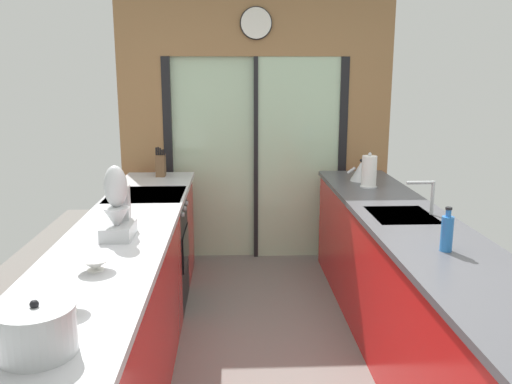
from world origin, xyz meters
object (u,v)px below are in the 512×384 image
(soap_bottle_far, at_px, (447,233))
(knife_block, at_px, (161,165))
(stand_mixer, at_px, (117,210))
(mixing_bowl_far, at_px, (95,264))
(kettle, at_px, (361,171))
(stock_pot, at_px, (37,330))
(paper_towel_roll, at_px, (369,172))
(oven_range, at_px, (149,251))
(mixing_bowl_near, at_px, (67,304))

(soap_bottle_far, bearing_deg, knife_block, 128.98)
(stand_mixer, bearing_deg, mixing_bowl_far, -90.00)
(kettle, bearing_deg, stock_pot, -121.86)
(stand_mixer, relative_size, stock_pot, 1.60)
(stock_pot, height_order, soap_bottle_far, soap_bottle_far)
(paper_towel_roll, bearing_deg, mixing_bowl_far, -134.25)
(kettle, bearing_deg, oven_range, -165.84)
(stock_pot, xyz_separation_m, soap_bottle_far, (1.78, 0.97, 0.02))
(stand_mixer, distance_m, soap_bottle_far, 1.81)
(mixing_bowl_near, height_order, mixing_bowl_far, mixing_bowl_far)
(mixing_bowl_far, height_order, knife_block, knife_block)
(mixing_bowl_far, height_order, soap_bottle_far, soap_bottle_far)
(mixing_bowl_near, relative_size, stand_mixer, 0.40)
(stock_pot, relative_size, kettle, 0.98)
(stock_pot, bearing_deg, oven_range, 90.44)
(mixing_bowl_near, bearing_deg, kettle, 55.09)
(mixing_bowl_near, xyz_separation_m, paper_towel_roll, (1.78, 2.28, 0.10))
(stock_pot, distance_m, soap_bottle_far, 2.03)
(soap_bottle_far, bearing_deg, mixing_bowl_far, -173.29)
(oven_range, relative_size, stand_mixer, 2.19)
(oven_range, height_order, stock_pot, stock_pot)
(oven_range, height_order, stand_mixer, stand_mixer)
(mixing_bowl_far, distance_m, stock_pot, 0.77)
(stand_mixer, height_order, soap_bottle_far, stand_mixer)
(knife_block, distance_m, stand_mixer, 1.88)
(soap_bottle_far, bearing_deg, stand_mixer, 169.65)
(stand_mixer, height_order, paper_towel_roll, stand_mixer)
(mixing_bowl_far, height_order, paper_towel_roll, paper_towel_roll)
(knife_block, height_order, soap_bottle_far, knife_block)
(mixing_bowl_far, bearing_deg, stand_mixer, 90.00)
(kettle, relative_size, soap_bottle_far, 1.12)
(oven_range, distance_m, stand_mixer, 1.28)
(mixing_bowl_near, distance_m, paper_towel_roll, 2.89)
(stock_pot, bearing_deg, paper_towel_roll, 55.51)
(oven_range, distance_m, stock_pot, 2.47)
(oven_range, bearing_deg, kettle, 14.16)
(soap_bottle_far, xyz_separation_m, paper_towel_roll, (-0.00, 1.62, 0.03))
(stock_pot, bearing_deg, mixing_bowl_near, 90.00)
(oven_range, xyz_separation_m, knife_block, (0.02, 0.76, 0.57))
(knife_block, distance_m, stock_pot, 3.17)
(knife_block, bearing_deg, mixing_bowl_far, -90.00)
(mixing_bowl_far, xyz_separation_m, stand_mixer, (0.00, 0.53, 0.13))
(stand_mixer, relative_size, soap_bottle_far, 1.76)
(paper_towel_roll, bearing_deg, knife_block, 161.87)
(oven_range, bearing_deg, stock_pot, -89.56)
(mixing_bowl_near, height_order, soap_bottle_far, soap_bottle_far)
(kettle, bearing_deg, mixing_bowl_near, -124.91)
(soap_bottle_far, distance_m, paper_towel_roll, 1.62)
(knife_block, height_order, stand_mixer, stand_mixer)
(stock_pot, bearing_deg, knife_block, 90.00)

